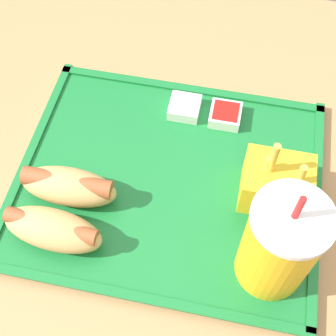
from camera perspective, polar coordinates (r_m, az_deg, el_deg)
ground_plane at (r=1.34m, az=1.08°, el=-18.19°), size 8.00×8.00×0.00m
dining_table at (r=0.98m, az=1.43°, el=-12.94°), size 1.39×0.86×0.75m
food_tray at (r=0.64m, az=0.00°, el=-1.66°), size 0.41×0.34×0.01m
soda_cup at (r=0.53m, az=13.46°, el=-9.11°), size 0.08×0.08×0.18m
hot_dog_far at (r=0.59m, az=-13.88°, el=-7.24°), size 0.13×0.06×0.05m
hot_dog_near at (r=0.61m, az=-12.04°, el=-2.14°), size 0.13×0.05×0.05m
fries_carton at (r=0.61m, az=13.04°, el=-1.98°), size 0.09×0.07×0.11m
sauce_cup_mayo at (r=0.69m, az=2.04°, el=7.44°), size 0.04×0.04×0.02m
sauce_cup_ketchup at (r=0.69m, az=7.00°, el=6.47°), size 0.04×0.04×0.02m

